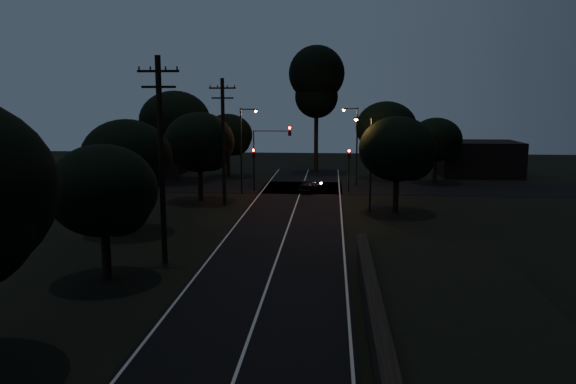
{
  "coord_description": "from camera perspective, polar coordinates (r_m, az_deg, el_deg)",
  "views": [
    {
      "loc": [
        2.99,
        -13.84,
        8.72
      ],
      "look_at": [
        0.0,
        24.0,
        2.5
      ],
      "focal_mm": 35.0,
      "sensor_mm": 36.0,
      "label": 1
    }
  ],
  "objects": [
    {
      "name": "signal_right",
      "position": [
        54.18,
        6.2,
        3.01
      ],
      "size": [
        0.28,
        0.35,
        4.1
      ],
      "color": "black",
      "rests_on": "ground"
    },
    {
      "name": "car",
      "position": [
        54.01,
        2.24,
        0.67
      ],
      "size": [
        2.38,
        3.87,
        1.23
      ],
      "primitive_type": "imported",
      "rotation": [
        0.0,
        0.0,
        2.87
      ],
      "color": "black",
      "rests_on": "ground"
    },
    {
      "name": "tree_left_b",
      "position": [
        28.26,
        -18.03,
        -0.1
      ],
      "size": [
        5.25,
        5.25,
        6.67
      ],
      "color": "black",
      "rests_on": "ground"
    },
    {
      "name": "tree_right_a",
      "position": [
        44.2,
        11.31,
        4.15
      ],
      "size": [
        5.93,
        5.93,
        7.54
      ],
      "color": "black",
      "rests_on": "ground"
    },
    {
      "name": "retaining_wall",
      "position": [
        19.28,
        19.08,
        -16.08
      ],
      "size": [
        6.93,
        26.0,
        1.6
      ],
      "color": "black",
      "rests_on": "ground"
    },
    {
      "name": "signal_left",
      "position": [
        54.68,
        -3.49,
        3.11
      ],
      "size": [
        0.28,
        0.35,
        4.1
      ],
      "color": "black",
      "rests_on": "ground"
    },
    {
      "name": "tree_left_d",
      "position": [
        49.18,
        -8.78,
        4.87
      ],
      "size": [
        6.09,
        6.09,
        7.73
      ],
      "color": "black",
      "rests_on": "ground"
    },
    {
      "name": "building_left",
      "position": [
        70.05,
        -14.69,
        3.66
      ],
      "size": [
        10.0,
        8.0,
        4.4
      ],
      "primitive_type": "cube",
      "color": "black",
      "rests_on": "ground"
    },
    {
      "name": "streetlight_c",
      "position": [
        44.15,
        8.2,
        3.53
      ],
      "size": [
        1.46,
        0.26,
        7.5
      ],
      "color": "black",
      "rests_on": "ground"
    },
    {
      "name": "signal_mast",
      "position": [
        54.34,
        -1.74,
        4.67
      ],
      "size": [
        3.7,
        0.35,
        6.25
      ],
      "color": "black",
      "rests_on": "ground"
    },
    {
      "name": "utility_pole_mid",
      "position": [
        30.36,
        -12.76,
        3.44
      ],
      "size": [
        2.2,
        0.3,
        11.0
      ],
      "color": "black",
      "rests_on": "ground"
    },
    {
      "name": "tree_far_nw",
      "position": [
        64.94,
        -5.98,
        5.67
      ],
      "size": [
        5.69,
        5.69,
        7.2
      ],
      "color": "black",
      "rests_on": "ground"
    },
    {
      "name": "tree_far_e",
      "position": [
        61.9,
        15.0,
        5.06
      ],
      "size": [
        5.45,
        5.45,
        6.92
      ],
      "color": "black",
      "rests_on": "ground"
    },
    {
      "name": "tree_far_ne",
      "position": [
        64.09,
        10.18,
        6.35
      ],
      "size": [
        6.82,
        6.82,
        8.62
      ],
      "color": "black",
      "rests_on": "ground"
    },
    {
      "name": "streetlight_b",
      "position": [
        58.03,
        6.83,
        5.2
      ],
      "size": [
        1.66,
        0.26,
        8.0
      ],
      "color": "black",
      "rests_on": "ground"
    },
    {
      "name": "tree_left_c",
      "position": [
        38.31,
        -15.82,
        3.17
      ],
      "size": [
        5.95,
        5.95,
        7.52
      ],
      "color": "black",
      "rests_on": "ground"
    },
    {
      "name": "streetlight_a",
      "position": [
        52.66,
        -4.58,
        4.83
      ],
      "size": [
        1.66,
        0.26,
        8.0
      ],
      "color": "black",
      "rests_on": "ground"
    },
    {
      "name": "tall_pine",
      "position": [
        68.91,
        2.92,
        11.19
      ],
      "size": [
        6.72,
        6.72,
        15.26
      ],
      "color": "black",
      "rests_on": "ground"
    },
    {
      "name": "utility_pole_far",
      "position": [
        46.83,
        -6.59,
        5.28
      ],
      "size": [
        2.2,
        0.3,
        10.5
      ],
      "color": "black",
      "rests_on": "ground"
    },
    {
      "name": "building_right",
      "position": [
        69.3,
        18.74,
        3.24
      ],
      "size": [
        9.0,
        7.0,
        4.0
      ],
      "primitive_type": "cube",
      "color": "black",
      "rests_on": "ground"
    },
    {
      "name": "tree_far_w",
      "position": [
        62.03,
        -11.2,
        6.93
      ],
      "size": [
        7.65,
        7.65,
        9.75
      ],
      "color": "black",
      "rests_on": "ground"
    },
    {
      "name": "road_surface",
      "position": [
        45.9,
        0.7,
        -1.64
      ],
      "size": [
        60.0,
        70.0,
        0.03
      ],
      "color": "black",
      "rests_on": "ground"
    }
  ]
}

